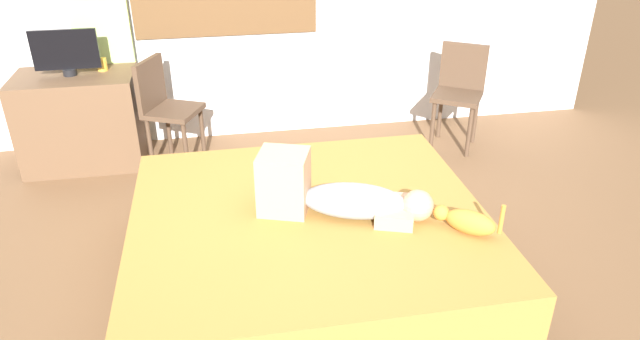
{
  "coord_description": "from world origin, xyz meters",
  "views": [
    {
      "loc": [
        -0.29,
        -2.53,
        2.15
      ],
      "look_at": [
        0.24,
        0.32,
        0.63
      ],
      "focal_mm": 32.49,
      "sensor_mm": 36.0,
      "label": 1
    }
  ],
  "objects": [
    {
      "name": "ground_plane",
      "position": [
        0.0,
        0.0,
        0.0
      ],
      "size": [
        16.0,
        16.0,
        0.0
      ],
      "primitive_type": "plane",
      "color": "brown"
    },
    {
      "name": "cup",
      "position": [
        -1.16,
        2.06,
        0.79
      ],
      "size": [
        0.08,
        0.08,
        0.1
      ],
      "primitive_type": "cylinder",
      "color": "gold",
      "rests_on": "desk"
    },
    {
      "name": "chair_spare",
      "position": [
        1.7,
        1.79,
        0.51
      ],
      "size": [
        0.52,
        0.52,
        0.86
      ],
      "color": "#4C3828",
      "rests_on": "ground"
    },
    {
      "name": "tv_monitor",
      "position": [
        -1.38,
        1.99,
        0.92
      ],
      "size": [
        0.48,
        0.1,
        0.35
      ],
      "color": "black",
      "rests_on": "desk"
    },
    {
      "name": "chair_by_desk",
      "position": [
        -0.71,
        1.85,
        0.51
      ],
      "size": [
        0.5,
        0.5,
        0.86
      ],
      "color": "#4C3828",
      "rests_on": "ground"
    },
    {
      "name": "bed",
      "position": [
        0.14,
        0.12,
        0.24
      ],
      "size": [
        1.98,
        1.83,
        0.48
      ],
      "color": "#997A56",
      "rests_on": "ground"
    },
    {
      "name": "cat",
      "position": [
        0.91,
        -0.21,
        0.54
      ],
      "size": [
        0.3,
        0.27,
        0.21
      ],
      "color": "#C67A2D",
      "rests_on": "bed"
    },
    {
      "name": "person_lying",
      "position": [
        0.29,
        0.1,
        0.59
      ],
      "size": [
        0.93,
        0.52,
        0.34
      ],
      "color": "#8C939E",
      "rests_on": "bed"
    },
    {
      "name": "desk",
      "position": [
        -1.37,
        1.99,
        0.37
      ],
      "size": [
        0.9,
        0.56,
        0.74
      ],
      "color": "brown",
      "rests_on": "ground"
    }
  ]
}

